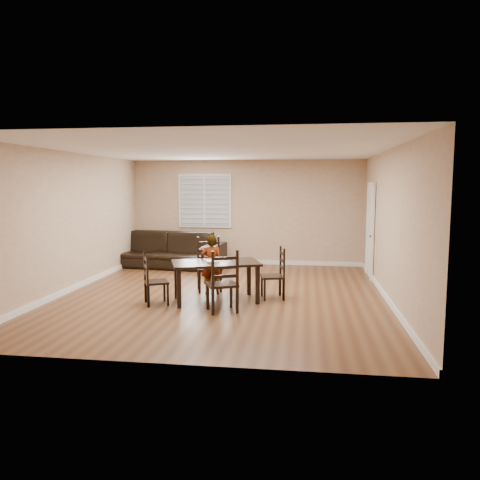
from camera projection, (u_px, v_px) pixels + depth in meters
name	position (u px, v px, depth m)	size (l,w,h in m)	color
ground	(223.00, 294.00, 8.87)	(7.00, 7.00, 0.00)	brown
room	(226.00, 199.00, 8.82)	(6.04, 7.04, 2.72)	tan
dining_table	(216.00, 267.00, 8.29)	(1.72, 1.31, 0.71)	black
chair_near	(209.00, 266.00, 9.26)	(0.58, 0.55, 1.05)	black
chair_far	(224.00, 285.00, 7.52)	(0.60, 0.59, 1.03)	black
chair_left	(150.00, 281.00, 8.07)	(0.53, 0.54, 0.91)	black
chair_right	(279.00, 275.00, 8.53)	(0.48, 0.50, 0.94)	black
child	(211.00, 265.00, 8.83)	(0.41, 0.27, 1.13)	gray
napkin	(214.00, 260.00, 8.45)	(0.32, 0.32, 0.00)	beige
donut	(215.00, 259.00, 8.45)	(0.11, 0.11, 0.04)	#DA8B4E
sofa	(164.00, 249.00, 11.85)	(3.01, 1.18, 0.88)	black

